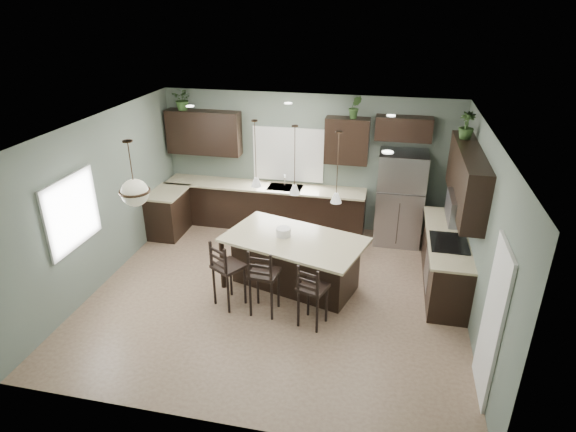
{
  "coord_description": "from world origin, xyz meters",
  "views": [
    {
      "loc": [
        1.61,
        -6.56,
        4.52
      ],
      "look_at": [
        0.1,
        0.4,
        1.25
      ],
      "focal_mm": 30.0,
      "sensor_mm": 36.0,
      "label": 1
    }
  ],
  "objects_px": {
    "refrigerator": "(400,198)",
    "bar_stool_left": "(229,273)",
    "kitchen_island": "(294,263)",
    "bar_stool_right": "(313,294)",
    "serving_dish": "(283,232)",
    "bar_stool_center": "(264,280)",
    "plant_back_left": "(183,99)"
  },
  "relations": [
    {
      "from": "bar_stool_center",
      "to": "bar_stool_right",
      "type": "relative_size",
      "value": 1.08
    },
    {
      "from": "kitchen_island",
      "to": "bar_stool_right",
      "type": "distance_m",
      "value": 1.05
    },
    {
      "from": "refrigerator",
      "to": "plant_back_left",
      "type": "distance_m",
      "value": 4.76
    },
    {
      "from": "bar_stool_center",
      "to": "bar_stool_right",
      "type": "height_order",
      "value": "bar_stool_center"
    },
    {
      "from": "bar_stool_right",
      "to": "plant_back_left",
      "type": "bearing_deg",
      "value": 153.23
    },
    {
      "from": "bar_stool_left",
      "to": "bar_stool_center",
      "type": "height_order",
      "value": "bar_stool_center"
    },
    {
      "from": "serving_dish",
      "to": "bar_stool_right",
      "type": "distance_m",
      "value": 1.28
    },
    {
      "from": "plant_back_left",
      "to": "kitchen_island",
      "type": "bearing_deg",
      "value": -39.64
    },
    {
      "from": "bar_stool_left",
      "to": "bar_stool_right",
      "type": "xyz_separation_m",
      "value": [
        1.37,
        -0.24,
        -0.04
      ]
    },
    {
      "from": "serving_dish",
      "to": "bar_stool_left",
      "type": "bearing_deg",
      "value": -133.08
    },
    {
      "from": "bar_stool_center",
      "to": "plant_back_left",
      "type": "bearing_deg",
      "value": 132.59
    },
    {
      "from": "bar_stool_left",
      "to": "bar_stool_right",
      "type": "relative_size",
      "value": 1.08
    },
    {
      "from": "kitchen_island",
      "to": "bar_stool_right",
      "type": "relative_size",
      "value": 2.13
    },
    {
      "from": "kitchen_island",
      "to": "plant_back_left",
      "type": "bearing_deg",
      "value": 156.69
    },
    {
      "from": "refrigerator",
      "to": "kitchen_island",
      "type": "height_order",
      "value": "refrigerator"
    },
    {
      "from": "refrigerator",
      "to": "bar_stool_center",
      "type": "height_order",
      "value": "refrigerator"
    },
    {
      "from": "kitchen_island",
      "to": "bar_stool_center",
      "type": "bearing_deg",
      "value": -94.91
    },
    {
      "from": "plant_back_left",
      "to": "serving_dish",
      "type": "bearing_deg",
      "value": -40.96
    },
    {
      "from": "refrigerator",
      "to": "plant_back_left",
      "type": "xyz_separation_m",
      "value": [
        -4.44,
        0.19,
        1.7
      ]
    },
    {
      "from": "bar_stool_center",
      "to": "plant_back_left",
      "type": "xyz_separation_m",
      "value": [
        -2.47,
        3.08,
        2.05
      ]
    },
    {
      "from": "refrigerator",
      "to": "kitchen_island",
      "type": "bearing_deg",
      "value": -128.45
    },
    {
      "from": "bar_stool_center",
      "to": "bar_stool_right",
      "type": "xyz_separation_m",
      "value": [
        0.78,
        -0.15,
        -0.04
      ]
    },
    {
      "from": "refrigerator",
      "to": "bar_stool_right",
      "type": "height_order",
      "value": "refrigerator"
    },
    {
      "from": "plant_back_left",
      "to": "bar_stool_left",
      "type": "bearing_deg",
      "value": -58.0
    },
    {
      "from": "refrigerator",
      "to": "bar_stool_left",
      "type": "xyz_separation_m",
      "value": [
        -2.57,
        -2.8,
        -0.36
      ]
    },
    {
      "from": "kitchen_island",
      "to": "plant_back_left",
      "type": "relative_size",
      "value": 5.05
    },
    {
      "from": "refrigerator",
      "to": "bar_stool_left",
      "type": "distance_m",
      "value": 3.82
    },
    {
      "from": "serving_dish",
      "to": "bar_stool_right",
      "type": "relative_size",
      "value": 0.23
    },
    {
      "from": "bar_stool_right",
      "to": "plant_back_left",
      "type": "xyz_separation_m",
      "value": [
        -3.24,
        3.23,
        2.09
      ]
    },
    {
      "from": "serving_dish",
      "to": "bar_stool_right",
      "type": "xyz_separation_m",
      "value": [
        0.67,
        -0.99,
        -0.47
      ]
    },
    {
      "from": "refrigerator",
      "to": "bar_stool_right",
      "type": "relative_size",
      "value": 1.75
    },
    {
      "from": "bar_stool_center",
      "to": "bar_stool_left",
      "type": "bearing_deg",
      "value": 175.92
    }
  ]
}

